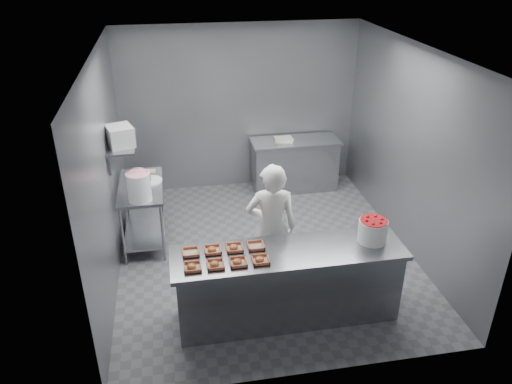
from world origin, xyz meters
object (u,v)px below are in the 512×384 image
service_counter (288,284)px  glaze_bucket (139,186)px  back_counter (294,164)px  worker (271,228)px  prep_table (143,205)px  tray_6 (234,248)px  tray_4 (191,252)px  tray_7 (256,246)px  appliance (120,136)px  tray_5 (213,250)px  tray_2 (238,262)px  tray_3 (260,260)px  strawberry_tub (373,230)px  tray_0 (192,267)px  tray_1 (215,264)px

service_counter → glaze_bucket: 2.32m
back_counter → worker: bearing=-110.1°
prep_table → tray_6: tray_6 is taller
tray_4 → tray_6: size_ratio=1.00×
tray_6 → tray_7: (0.24, 0.00, -0.00)m
appliance → tray_5: bearing=-77.0°
tray_2 → tray_7: tray_2 is taller
tray_3 → glaze_bucket: 2.10m
prep_table → back_counter: 2.87m
service_counter → tray_3: tray_3 is taller
back_counter → strawberry_tub: strawberry_tub is taller
service_counter → worker: bearing=96.6°
tray_2 → glaze_bucket: 1.96m
tray_4 → glaze_bucket: bearing=112.6°
tray_2 → tray_7: 0.37m
tray_5 → tray_6: size_ratio=1.00×
tray_5 → prep_table: bearing=114.5°
appliance → tray_6: bearing=-71.3°
prep_table → tray_2: (1.06, -2.09, 0.33)m
tray_2 → tray_3: 0.24m
glaze_bucket → appliance: size_ratio=1.35×
tray_7 → glaze_bucket: bearing=133.3°
prep_table → tray_2: bearing=-63.0°
tray_0 → tray_6: (0.48, 0.28, 0.00)m
prep_table → tray_4: bearing=-72.1°
prep_table → back_counter: bearing=27.0°
prep_table → appliance: size_ratio=3.43×
tray_0 → strawberry_tub: 2.05m
worker → strawberry_tub: (1.04, -0.56, 0.20)m
tray_4 → appliance: (-0.76, 1.67, 0.78)m
tray_5 → appliance: appliance is taller
tray_1 → tray_5: (0.00, 0.28, 0.00)m
service_counter → prep_table: (-1.65, 1.95, 0.14)m
tray_0 → tray_5: 0.37m
tray_5 → tray_6: (0.24, 0.00, 0.00)m
tray_4 → tray_6: bearing=-0.0°
tray_1 → tray_5: same height
tray_0 → glaze_bucket: bearing=109.0°
prep_table → tray_0: (0.58, -2.09, 0.33)m
back_counter → strawberry_tub: bearing=-88.7°
appliance → tray_7: bearing=-66.3°
tray_1 → appliance: (-0.99, 1.95, 0.77)m
back_counter → glaze_bucket: glaze_bucket is taller
tray_7 → glaze_bucket: glaze_bucket is taller
tray_5 → tray_7: bearing=0.0°
tray_1 → glaze_bucket: (-0.81, 1.65, 0.18)m
back_counter → strawberry_tub: (0.07, -3.21, 0.59)m
tray_3 → service_counter: bearing=21.9°
tray_1 → tray_5: bearing=90.0°
tray_4 → tray_7: same height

